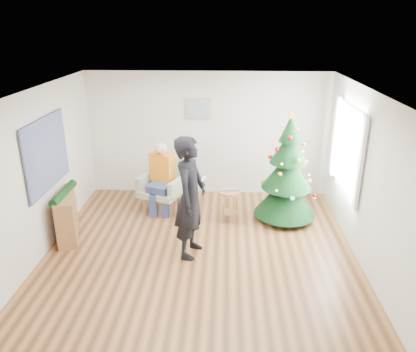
# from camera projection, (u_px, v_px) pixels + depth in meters

# --- Properties ---
(floor) EXTENTS (5.00, 5.00, 0.00)m
(floor) POSITION_uv_depth(u_px,v_px,m) (200.00, 252.00, 6.62)
(floor) COLOR brown
(floor) RESTS_ON ground
(ceiling) EXTENTS (5.00, 5.00, 0.00)m
(ceiling) POSITION_uv_depth(u_px,v_px,m) (199.00, 92.00, 5.69)
(ceiling) COLOR white
(ceiling) RESTS_ON wall_back
(wall_back) EXTENTS (5.00, 0.00, 5.00)m
(wall_back) POSITION_uv_depth(u_px,v_px,m) (208.00, 135.00, 8.48)
(wall_back) COLOR silver
(wall_back) RESTS_ON floor
(wall_front) EXTENTS (5.00, 0.00, 5.00)m
(wall_front) POSITION_uv_depth(u_px,v_px,m) (182.00, 274.00, 3.82)
(wall_front) COLOR silver
(wall_front) RESTS_ON floor
(wall_left) EXTENTS (0.00, 5.00, 5.00)m
(wall_left) POSITION_uv_depth(u_px,v_px,m) (38.00, 175.00, 6.27)
(wall_left) COLOR silver
(wall_left) RESTS_ON floor
(wall_right) EXTENTS (0.00, 5.00, 5.00)m
(wall_right) POSITION_uv_depth(u_px,v_px,m) (367.00, 181.00, 6.04)
(wall_right) COLOR silver
(wall_right) RESTS_ON floor
(window_panel) EXTENTS (0.04, 1.30, 1.40)m
(window_panel) POSITION_uv_depth(u_px,v_px,m) (348.00, 148.00, 6.90)
(window_panel) COLOR white
(window_panel) RESTS_ON wall_right
(curtains) EXTENTS (0.05, 1.75, 1.50)m
(curtains) POSITION_uv_depth(u_px,v_px,m) (346.00, 148.00, 6.90)
(curtains) COLOR white
(curtains) RESTS_ON wall_right
(christmas_tree) EXTENTS (1.15, 1.15, 2.07)m
(christmas_tree) POSITION_uv_depth(u_px,v_px,m) (287.00, 173.00, 7.40)
(christmas_tree) COLOR #3F2816
(christmas_tree) RESTS_ON floor
(stool) EXTENTS (0.41, 0.41, 0.61)m
(stool) POSITION_uv_depth(u_px,v_px,m) (229.00, 205.00, 7.55)
(stool) COLOR brown
(stool) RESTS_ON floor
(laptop) EXTENTS (0.36, 0.26, 0.03)m
(laptop) POSITION_uv_depth(u_px,v_px,m) (229.00, 190.00, 7.44)
(laptop) COLOR silver
(laptop) RESTS_ON stool
(armchair) EXTENTS (0.98, 0.96, 1.03)m
(armchair) POSITION_uv_depth(u_px,v_px,m) (163.00, 191.00, 8.01)
(armchair) COLOR #8BA182
(armchair) RESTS_ON floor
(seated_person) EXTENTS (0.56, 0.72, 1.35)m
(seated_person) POSITION_uv_depth(u_px,v_px,m) (161.00, 177.00, 7.85)
(seated_person) COLOR navy
(seated_person) RESTS_ON armchair
(standing_man) EXTENTS (0.62, 0.80, 1.96)m
(standing_man) POSITION_uv_depth(u_px,v_px,m) (190.00, 198.00, 6.24)
(standing_man) COLOR black
(standing_man) RESTS_ON floor
(game_controller) EXTENTS (0.07, 0.13, 0.04)m
(game_controller) POSITION_uv_depth(u_px,v_px,m) (204.00, 179.00, 6.09)
(game_controller) COLOR white
(game_controller) RESTS_ON standing_man
(console) EXTENTS (0.60, 1.04, 0.80)m
(console) POSITION_uv_depth(u_px,v_px,m) (67.00, 215.00, 6.97)
(console) COLOR brown
(console) RESTS_ON floor
(garland) EXTENTS (0.14, 0.90, 0.14)m
(garland) POSITION_uv_depth(u_px,v_px,m) (63.00, 193.00, 6.82)
(garland) COLOR black
(garland) RESTS_ON console
(tapestry) EXTENTS (0.03, 1.50, 1.15)m
(tapestry) POSITION_uv_depth(u_px,v_px,m) (47.00, 154.00, 6.45)
(tapestry) COLOR black
(tapestry) RESTS_ON wall_left
(framed_picture) EXTENTS (0.52, 0.05, 0.42)m
(framed_picture) POSITION_uv_depth(u_px,v_px,m) (198.00, 109.00, 8.26)
(framed_picture) COLOR tan
(framed_picture) RESTS_ON wall_back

